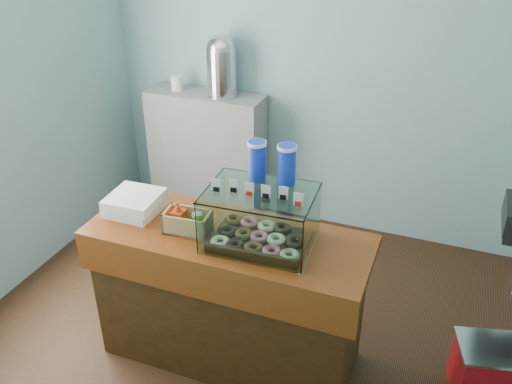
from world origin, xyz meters
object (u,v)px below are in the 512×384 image
at_px(counter, 229,297).
at_px(coffee_urn, 221,64).
at_px(display_case, 262,213).
at_px(red_cooler, 489,369).

xyz_separation_m(counter, coffee_urn, (-0.74, 1.59, 0.90)).
bearing_deg(display_case, counter, -176.48).
distance_m(counter, red_cooler, 1.54).
bearing_deg(coffee_urn, display_case, -59.09).
height_order(coffee_urn, red_cooler, coffee_urn).
height_order(display_case, red_cooler, display_case).
xyz_separation_m(counter, display_case, (0.19, 0.02, 0.61)).
xyz_separation_m(display_case, red_cooler, (1.30, 0.24, -0.90)).
relative_size(coffee_urn, red_cooler, 1.09).
relative_size(counter, display_case, 2.71).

